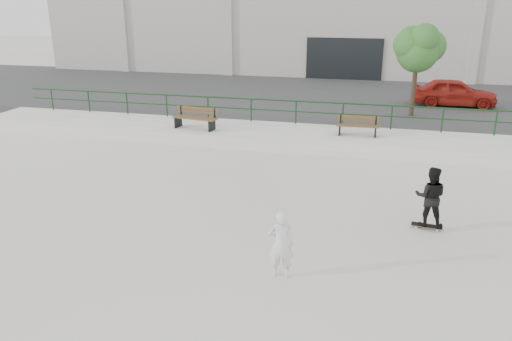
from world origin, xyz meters
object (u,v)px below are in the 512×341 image
(tree, at_px, (419,47))
(seated_skater, at_px, (281,244))
(bench_right, at_px, (358,126))
(skateboard, at_px, (427,226))
(bench_left, at_px, (195,118))
(standing_skater, at_px, (430,197))
(red_car, at_px, (454,92))

(tree, distance_m, seated_skater, 15.23)
(bench_right, bearing_deg, skateboard, -74.33)
(bench_left, relative_size, standing_skater, 1.25)
(bench_left, bearing_deg, skateboard, -27.92)
(red_car, bearing_deg, skateboard, 171.88)
(bench_left, height_order, bench_right, bench_left)
(standing_skater, bearing_deg, red_car, -94.12)
(standing_skater, relative_size, seated_skater, 1.04)
(standing_skater, bearing_deg, tree, -85.69)
(tree, xyz_separation_m, seated_skater, (-3.34, -14.58, -2.86))
(bench_left, bearing_deg, seated_skater, -51.47)
(seated_skater, bearing_deg, bench_right, -105.63)
(tree, relative_size, seated_skater, 2.73)
(bench_left, relative_size, red_car, 0.49)
(bench_right, xyz_separation_m, seated_skater, (-1.06, -10.38, -0.12))
(bench_right, relative_size, red_car, 0.41)
(tree, height_order, red_car, tree)
(skateboard, xyz_separation_m, seated_skater, (-3.25, -3.22, 0.69))
(bench_right, distance_m, red_car, 8.20)
(bench_left, bearing_deg, red_car, 42.99)
(standing_skater, bearing_deg, skateboard, 94.76)
(bench_left, relative_size, tree, 0.48)
(red_car, bearing_deg, tree, 142.87)
(tree, height_order, standing_skater, tree)
(skateboard, bearing_deg, tree, 96.76)
(tree, bearing_deg, bench_left, -152.07)
(skateboard, bearing_deg, red_car, 88.33)
(red_car, relative_size, standing_skater, 2.55)
(bench_right, bearing_deg, seated_skater, -97.18)
(red_car, xyz_separation_m, skateboard, (-2.20, -14.08, -1.12))
(skateboard, bearing_deg, bench_left, 150.30)
(red_car, distance_m, seated_skater, 18.14)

